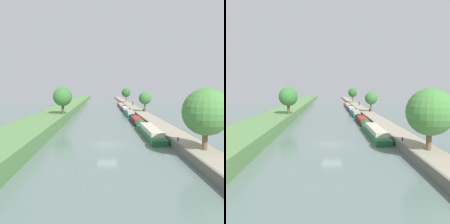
{
  "view_description": "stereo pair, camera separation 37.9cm",
  "coord_description": "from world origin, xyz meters",
  "views": [
    {
      "loc": [
        -0.7,
        -29.85,
        7.39
      ],
      "look_at": [
        1.96,
        30.59,
        1.0
      ],
      "focal_mm": 37.72,
      "sensor_mm": 36.0,
      "label": 1
    },
    {
      "loc": [
        -0.32,
        -29.86,
        7.39
      ],
      "look_at": [
        1.96,
        30.59,
        1.0
      ],
      "focal_mm": 37.72,
      "sensor_mm": 36.0,
      "label": 2
    }
  ],
  "objects": [
    {
      "name": "ground_plane",
      "position": [
        0.0,
        0.0,
        0.0
      ],
      "size": [
        160.0,
        160.0,
        0.0
      ],
      "primitive_type": "plane",
      "color": "slate"
    },
    {
      "name": "left_grassy_bank",
      "position": [
        -11.4,
        0.0,
        0.93
      ],
      "size": [
        6.58,
        260.0,
        1.86
      ],
      "color": "#5B894C",
      "rests_on": "ground_plane"
    },
    {
      "name": "right_towpath",
      "position": [
        9.67,
        0.0,
        0.49
      ],
      "size": [
        3.12,
        260.0,
        0.98
      ],
      "color": "#9E937F",
      "rests_on": "ground_plane"
    },
    {
      "name": "stone_quay",
      "position": [
        7.98,
        0.0,
        0.52
      ],
      "size": [
        0.25,
        260.0,
        1.03
      ],
      "color": "#6B665B",
      "rests_on": "ground_plane"
    },
    {
      "name": "narrowboat_green",
      "position": [
        6.55,
        5.68,
        0.63
      ],
      "size": [
        2.11,
        14.57,
        2.13
      ],
      "color": "#1E6033",
      "rests_on": "ground_plane"
    },
    {
      "name": "narrowboat_black",
      "position": [
        6.47,
        18.99,
        0.49
      ],
      "size": [
        1.91,
        10.9,
        1.86
      ],
      "color": "black",
      "rests_on": "ground_plane"
    },
    {
      "name": "narrowboat_teal",
      "position": [
        6.54,
        31.17,
        0.59
      ],
      "size": [
        1.97,
        10.28,
        2.01
      ],
      "color": "#195B60",
      "rests_on": "ground_plane"
    },
    {
      "name": "narrowboat_navy",
      "position": [
        6.56,
        43.89,
        0.53
      ],
      "size": [
        1.89,
        12.7,
        1.85
      ],
      "color": "#141E42",
      "rests_on": "ground_plane"
    },
    {
      "name": "narrowboat_red",
      "position": [
        6.64,
        59.95,
        0.51
      ],
      "size": [
        1.81,
        16.86,
        1.75
      ],
      "color": "maroon",
      "rests_on": "ground_plane"
    },
    {
      "name": "tree_rightbank_near",
      "position": [
        9.84,
        -6.7,
        4.89
      ],
      "size": [
        4.81,
        4.81,
        6.33
      ],
      "color": "brown",
      "rests_on": "right_towpath"
    },
    {
      "name": "tree_rightbank_midnear",
      "position": [
        10.75,
        31.81,
        4.47
      ],
      "size": [
        3.28,
        3.28,
        5.14
      ],
      "color": "brown",
      "rests_on": "right_towpath"
    },
    {
      "name": "tree_rightbank_midfar",
      "position": [
        9.84,
        71.38,
        5.0
      ],
      "size": [
        3.79,
        3.79,
        5.93
      ],
      "color": "brown",
      "rests_on": "right_towpath"
    },
    {
      "name": "tree_leftbank_downstream",
      "position": [
        -8.74,
        18.98,
        5.43
      ],
      "size": [
        3.89,
        3.89,
        5.55
      ],
      "color": "brown",
      "rests_on": "left_grassy_bank"
    },
    {
      "name": "person_walking",
      "position": [
        10.16,
        51.52,
        1.86
      ],
      "size": [
        0.34,
        0.34,
        1.66
      ],
      "color": "#282D42",
      "rests_on": "right_towpath"
    },
    {
      "name": "mooring_bollard_near",
      "position": [
        8.41,
        -2.6,
        1.21
      ],
      "size": [
        0.16,
        0.16,
        0.45
      ],
      "color": "black",
      "rests_on": "right_towpath"
    },
    {
      "name": "mooring_bollard_far",
      "position": [
        8.41,
        67.75,
        1.21
      ],
      "size": [
        0.16,
        0.16,
        0.45
      ],
      "color": "black",
      "rests_on": "right_towpath"
    },
    {
      "name": "park_bench",
      "position": [
        10.78,
        33.25,
        1.33
      ],
      "size": [
        0.44,
        1.5,
        0.47
      ],
      "color": "#333338",
      "rests_on": "right_towpath"
    }
  ]
}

